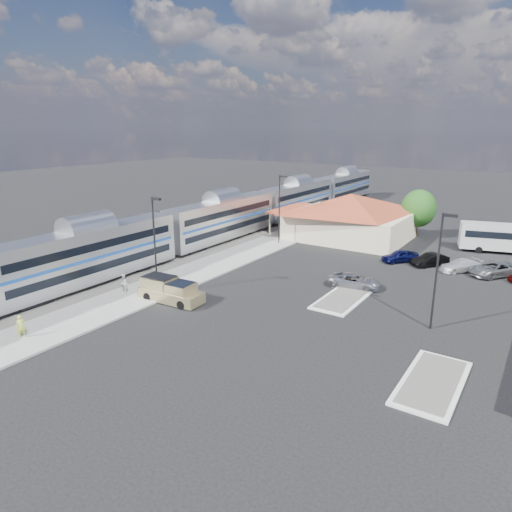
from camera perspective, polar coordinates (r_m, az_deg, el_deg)
The scene contains 21 objects.
ground at distance 41.62m, azimuth 4.65°, elevation -5.16°, with size 280.00×280.00×0.00m, color black.
railbed at distance 59.66m, azimuth -9.42°, elevation 1.27°, with size 16.00×100.00×0.12m, color #4C4944.
platform at distance 52.57m, azimuth -3.65°, elevation -0.51°, with size 5.50×92.00×0.18m, color gray.
passenger_train at distance 61.00m, azimuth -4.14°, elevation 4.48°, with size 3.00×104.00×5.55m.
freight_cars at distance 63.86m, azimuth -9.24°, elevation 3.97°, with size 2.80×46.00×4.00m.
station_depot at distance 63.66m, azimuth 11.62°, elevation 4.92°, with size 18.35×12.24×6.20m.
traffic_island_south at distance 41.68m, azimuth 10.83°, elevation -5.22°, with size 3.30×7.50×0.21m.
traffic_island_north at distance 30.40m, azimuth 21.18°, elevation -14.47°, with size 3.30×7.50×0.21m.
lamp_plat_s at distance 41.83m, azimuth -12.50°, elevation 2.28°, with size 1.08×0.25×9.00m.
lamp_plat_n at distance 58.92m, azimuth 3.01°, elevation 6.54°, with size 1.08×0.25×9.00m.
lamp_lot at distance 36.05m, azimuth 21.92°, elevation -0.70°, with size 1.08×0.25×9.00m.
tree_depot at distance 66.89m, azimuth 19.66°, elevation 5.62°, with size 4.71×4.71×6.63m.
pickup_truck at distance 40.90m, azimuth -10.57°, elevation -4.32°, with size 6.06×2.51×2.05m.
suv at distance 44.66m, azimuth 12.19°, elevation -3.06°, with size 2.27×4.93×1.37m, color #A5A7AD.
coach_bus at distance 63.09m, azimuth 29.11°, elevation 2.10°, with size 11.26×5.16×3.54m.
person_a at distance 37.33m, azimuth -27.31°, elevation -7.83°, with size 0.62×0.41×1.70m, color #B4C93E.
person_b at distance 43.72m, azimuth -16.22°, elevation -3.27°, with size 0.83×0.65×1.71m, color silver.
parked_car_a at distance 54.36m, azimuth 17.57°, elevation 0.01°, with size 1.70×4.22×1.44m, color #0D1041.
parked_car_b at distance 53.93m, azimuth 20.91°, elevation -0.45°, with size 1.50×4.29×1.41m, color black.
parked_car_c at distance 53.12m, azimuth 24.17°, elevation -1.09°, with size 1.86×4.58×1.33m, color white.
parked_car_d at distance 53.03m, azimuth 27.63°, elevation -1.45°, with size 2.50×5.42×1.51m, color gray.
Camera 1 is at (18.52, -34.14, 14.95)m, focal length 32.00 mm.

